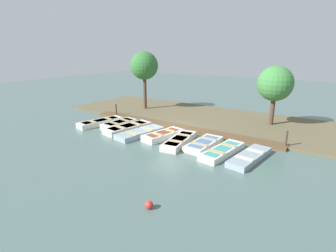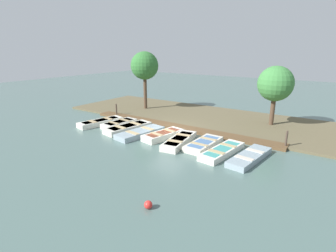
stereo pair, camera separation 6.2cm
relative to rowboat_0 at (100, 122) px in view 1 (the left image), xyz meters
The scene contains 17 objects.
ground_plane 5.52m from the rowboat_0, 104.30° to the left, with size 80.00×80.00×0.00m, color #4C6660.
shore_bank 8.31m from the rowboat_0, 139.96° to the left, with size 8.00×24.00×0.15m.
dock_walkway 5.91m from the rowboat_0, 115.09° to the left, with size 1.05×15.24×0.19m.
rowboat_0 is the anchor object (origin of this frame).
rowboat_1 1.61m from the rowboat_0, 106.91° to the left, with size 2.82×1.33×0.42m.
rowboat_2 2.78m from the rowboat_0, 91.34° to the left, with size 3.68×1.80×0.41m.
rowboat_3 4.22m from the rowboat_0, 86.16° to the left, with size 3.68×1.75×0.36m.
rowboat_4 5.82m from the rowboat_0, 91.21° to the left, with size 3.09×1.64×0.42m.
rowboat_5 7.26m from the rowboat_0, 88.34° to the left, with size 3.53×1.50×0.40m.
rowboat_6 8.73m from the rowboat_0, 91.07° to the left, with size 3.03×1.25×0.36m.
rowboat_7 10.09m from the rowboat_0, 88.45° to the left, with size 3.53×1.41×0.35m.
rowboat_8 11.59m from the rowboat_0, 88.98° to the left, with size 3.54×1.46×0.33m.
mooring_post_near 2.73m from the rowboat_0, 161.83° to the right, with size 0.13×0.13×1.11m.
mooring_post_far 13.08m from the rowboat_0, 101.34° to the left, with size 0.13×0.13×1.11m.
buoy 11.94m from the rowboat_0, 56.16° to the left, with size 0.31×0.31×0.31m.
park_tree_far_left 7.13m from the rowboat_0, behind, with size 2.54×2.54×5.42m.
park_tree_left 13.29m from the rowboat_0, 122.09° to the left, with size 2.54×2.54×4.48m.
Camera 1 is at (14.53, 9.78, 5.59)m, focal length 28.00 mm.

